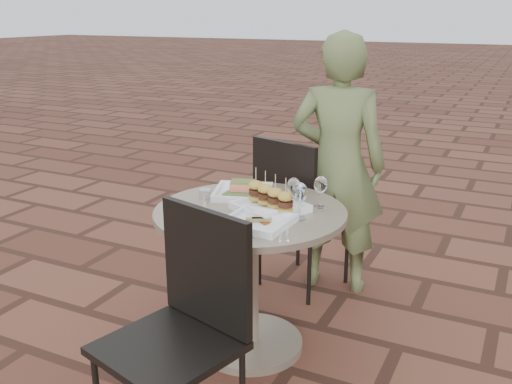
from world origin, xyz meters
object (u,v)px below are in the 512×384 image
at_px(cafe_table, 250,258).
at_px(plate_sliders, 270,201).
at_px(chair_near, 186,314).
at_px(diner, 338,166).
at_px(chair_far, 295,203).
at_px(plate_tuna, 258,221).
at_px(plate_salmon, 243,191).

height_order(cafe_table, plate_sliders, plate_sliders).
height_order(chair_near, plate_sliders, chair_near).
height_order(cafe_table, diner, diner).
distance_m(chair_far, chair_near, 1.36).
relative_size(chair_far, plate_tuna, 3.33).
xyz_separation_m(chair_near, plate_tuna, (0.04, 0.52, 0.20)).
height_order(cafe_table, chair_far, chair_far).
xyz_separation_m(diner, plate_sliders, (-0.06, -0.80, 0.01)).
height_order(chair_far, plate_salmon, chair_far).
bearing_deg(plate_tuna, plate_sliders, 99.57).
distance_m(diner, plate_salmon, 0.71).
xyz_separation_m(diner, plate_salmon, (-0.28, -0.66, -0.01)).
xyz_separation_m(chair_far, diner, (0.20, 0.16, 0.21)).
xyz_separation_m(chair_far, plate_sliders, (0.14, -0.64, 0.22)).
xyz_separation_m(cafe_table, chair_far, (-0.05, 0.67, 0.07)).
relative_size(diner, plate_tuna, 5.44).
xyz_separation_m(chair_far, plate_salmon, (-0.08, -0.50, 0.20)).
bearing_deg(diner, plate_tuna, 78.36).
distance_m(cafe_table, chair_near, 0.69).
bearing_deg(diner, chair_far, 28.69).
relative_size(chair_far, chair_near, 1.00).
bearing_deg(chair_far, cafe_table, 110.51).
height_order(plate_salmon, plate_tuna, plate_salmon).
bearing_deg(cafe_table, diner, 79.93).
xyz_separation_m(chair_near, plate_salmon, (-0.21, 0.85, 0.20)).
distance_m(chair_near, diner, 1.53).
bearing_deg(chair_near, cafe_table, 112.12).
xyz_separation_m(plate_salmon, plate_tuna, (0.25, -0.34, -0.01)).
bearing_deg(cafe_table, chair_far, 94.23).
height_order(diner, plate_salmon, diner).
relative_size(chair_far, plate_salmon, 2.65).
bearing_deg(plate_sliders, chair_far, 102.03).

